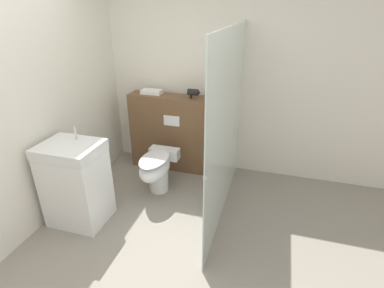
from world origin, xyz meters
name	(u,v)px	position (x,y,z in m)	size (l,w,h in m)	color
ground_plane	(147,266)	(0.00, 0.00, 0.00)	(12.00, 12.00, 0.00)	gray
wall_back	(204,80)	(0.00, 2.06, 1.25)	(8.00, 0.06, 2.50)	silver
partition_panel	(175,133)	(-0.34, 1.82, 0.53)	(1.27, 0.28, 1.07)	brown
shower_glass	(227,129)	(0.51, 1.05, 1.00)	(0.04, 1.95, 2.01)	silver
toilet	(157,169)	(-0.36, 1.15, 0.33)	(0.38, 0.68, 0.52)	white
sink_vanity	(76,183)	(-0.96, 0.41, 0.46)	(0.59, 0.49, 1.05)	white
hair_drier	(194,92)	(-0.07, 1.78, 1.15)	(0.17, 0.08, 0.12)	black
folded_towel	(152,92)	(-0.68, 1.83, 1.10)	(0.28, 0.15, 0.05)	white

